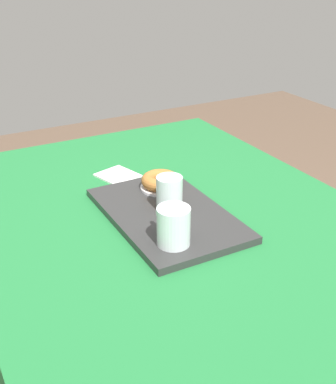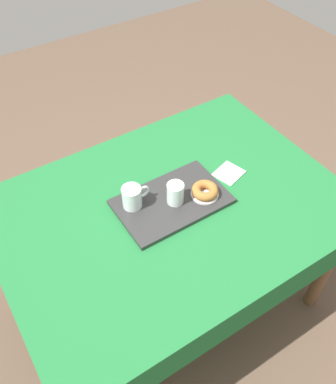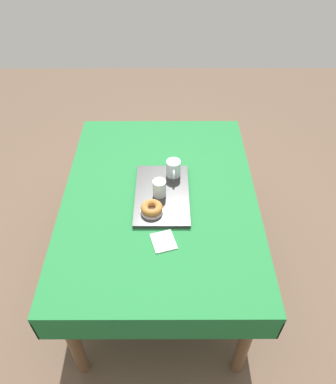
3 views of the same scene
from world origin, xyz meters
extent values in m
cube|color=#1E6B33|center=(0.00, 0.00, 0.71)|extent=(1.39, 1.02, 0.03)
cube|color=#1E6B33|center=(0.00, 0.51, 0.63)|extent=(1.39, 0.01, 0.14)
cube|color=#1E6B33|center=(-0.69, 0.00, 0.63)|extent=(0.01, 1.02, 0.14)
cylinder|color=brown|center=(-0.61, 0.42, 0.35)|extent=(0.06, 0.06, 0.70)
cube|color=#2D2D2D|center=(-0.01, -0.01, 0.74)|extent=(0.45, 0.28, 0.02)
cylinder|color=silver|center=(0.14, -0.07, 0.80)|extent=(0.08, 0.08, 0.09)
cylinder|color=#84380F|center=(0.14, -0.07, 0.79)|extent=(0.07, 0.07, 0.07)
torus|color=silver|center=(0.09, -0.07, 0.80)|extent=(0.06, 0.01, 0.06)
cylinder|color=silver|center=(-0.02, 0.00, 0.79)|extent=(0.07, 0.07, 0.09)
cylinder|color=silver|center=(-0.02, 0.00, 0.77)|extent=(0.06, 0.06, 0.04)
cylinder|color=silver|center=(-0.14, 0.04, 0.75)|extent=(0.12, 0.12, 0.01)
torus|color=#A3662D|center=(-0.14, 0.04, 0.77)|extent=(0.11, 0.11, 0.04)
cube|color=white|center=(-0.31, -0.02, 0.73)|extent=(0.14, 0.13, 0.01)
camera|label=1|loc=(1.00, -0.55, 1.37)|focal=46.34mm
camera|label=2|loc=(0.62, 0.94, 2.01)|focal=39.28mm
camera|label=3|loc=(-1.37, -0.04, 2.08)|focal=34.14mm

